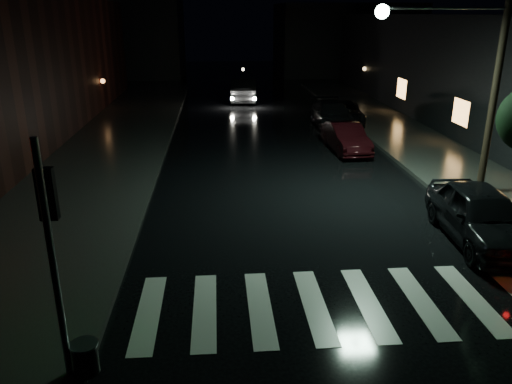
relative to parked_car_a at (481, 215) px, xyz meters
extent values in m
plane|color=black|center=(-7.60, -3.42, -0.78)|extent=(120.00, 120.00, 0.00)
cube|color=#282826|center=(-12.60, 10.58, -0.71)|extent=(6.00, 44.00, 0.15)
cube|color=#282826|center=(2.40, 10.58, -0.71)|extent=(4.00, 44.00, 0.15)
cube|color=black|center=(-17.60, 41.58, 3.22)|extent=(14.00, 10.00, 8.00)
cube|color=black|center=(6.40, 41.58, 2.72)|extent=(14.00, 10.00, 7.00)
cube|color=beige|center=(-4.60, -2.92, -0.78)|extent=(9.00, 3.00, 0.01)
cylinder|color=slate|center=(-9.90, -4.92, 1.47)|extent=(0.12, 0.12, 4.20)
cylinder|color=black|center=(-9.60, -4.92, -0.36)|extent=(0.44, 0.44, 0.55)
cylinder|color=slate|center=(-9.60, -4.92, -0.06)|extent=(0.48, 0.48, 0.04)
cube|color=black|center=(-9.90, -4.74, 2.62)|extent=(0.28, 0.16, 0.85)
sphere|color=#0CFF33|center=(-9.90, -4.65, 2.37)|extent=(0.20, 0.20, 0.20)
cylinder|color=black|center=(1.90, 3.58, 3.37)|extent=(0.24, 0.24, 8.00)
cylinder|color=slate|center=(-0.10, 3.58, 5.42)|extent=(4.00, 0.08, 0.08)
sphere|color=#BFFFD8|center=(-2.10, 3.58, 5.32)|extent=(0.44, 0.44, 0.44)
imported|color=black|center=(0.00, 0.00, 0.00)|extent=(2.15, 4.71, 1.57)
imported|color=black|center=(-1.32, 9.81, -0.13)|extent=(1.58, 4.01, 1.30)
imported|color=black|center=(-0.77, 15.10, -0.08)|extent=(2.00, 4.85, 1.40)
imported|color=black|center=(0.00, 15.68, -0.13)|extent=(2.79, 4.94, 1.30)
imported|color=black|center=(-5.22, 24.18, 0.04)|extent=(2.09, 5.10, 1.64)
camera|label=1|loc=(-7.23, -12.26, 5.26)|focal=35.00mm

